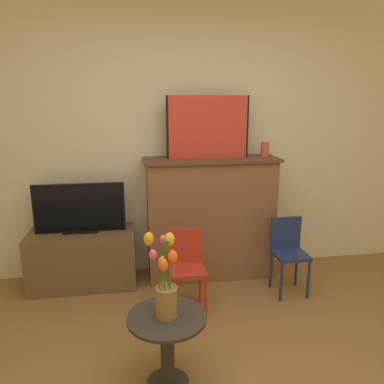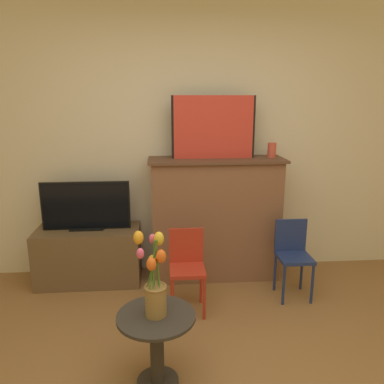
{
  "view_description": "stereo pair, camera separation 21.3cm",
  "coord_description": "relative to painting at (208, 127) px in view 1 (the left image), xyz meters",
  "views": [
    {
      "loc": [
        -0.49,
        -1.5,
        1.71
      ],
      "look_at": [
        -0.05,
        1.28,
        1.01
      ],
      "focal_mm": 35.0,
      "sensor_mm": 36.0,
      "label": 1
    },
    {
      "loc": [
        -0.27,
        -1.52,
        1.71
      ],
      "look_at": [
        -0.05,
        1.28,
        1.01
      ],
      "focal_mm": 35.0,
      "sensor_mm": 36.0,
      "label": 2
    }
  ],
  "objects": [
    {
      "name": "mantel_candle",
      "position": [
        0.55,
        -0.01,
        -0.22
      ],
      "size": [
        0.08,
        0.08,
        0.14
      ],
      "color": "#CC4C3D",
      "rests_on": "fireplace_mantel"
    },
    {
      "name": "vase_tulips",
      "position": [
        -0.53,
        -1.45,
        -0.79
      ],
      "size": [
        0.19,
        0.17,
        0.51
      ],
      "color": "olive",
      "rests_on": "side_table"
    },
    {
      "name": "side_table",
      "position": [
        -0.53,
        -1.45,
        -1.15
      ],
      "size": [
        0.47,
        0.47,
        0.47
      ],
      "color": "#332D28",
      "rests_on": "ground"
    },
    {
      "name": "fireplace_mantel",
      "position": [
        0.03,
        -0.01,
        -0.86
      ],
      "size": [
        1.27,
        0.43,
        1.18
      ],
      "color": "brown",
      "rests_on": "ground"
    },
    {
      "name": "chair_red",
      "position": [
        -0.29,
        -0.61,
        -1.06
      ],
      "size": [
        0.28,
        0.28,
        0.68
      ],
      "color": "#B22D1E",
      "rests_on": "ground"
    },
    {
      "name": "chair_blue",
      "position": [
        0.66,
        -0.45,
        -1.06
      ],
      "size": [
        0.28,
        0.28,
        0.68
      ],
      "color": "navy",
      "rests_on": "ground"
    },
    {
      "name": "tv_stand",
      "position": [
        -1.19,
        -0.05,
        -1.2
      ],
      "size": [
        0.96,
        0.44,
        0.53
      ],
      "color": "brown",
      "rests_on": "ground"
    },
    {
      "name": "wall_back",
      "position": [
        -0.2,
        0.22,
        -0.11
      ],
      "size": [
        8.0,
        0.06,
        2.7
      ],
      "color": "beige",
      "rests_on": "ground"
    },
    {
      "name": "painting",
      "position": [
        0.0,
        0.0,
        0.0
      ],
      "size": [
        0.77,
        0.03,
        0.57
      ],
      "color": "black",
      "rests_on": "fireplace_mantel"
    },
    {
      "name": "tv_monitor",
      "position": [
        -1.19,
        -0.04,
        -0.71
      ],
      "size": [
        0.81,
        0.12,
        0.45
      ],
      "color": "black",
      "rests_on": "tv_stand"
    }
  ]
}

